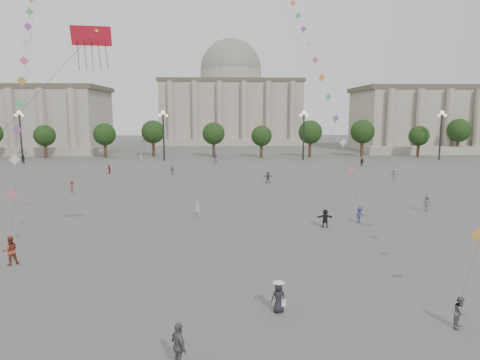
{
  "coord_description": "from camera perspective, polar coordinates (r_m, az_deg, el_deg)",
  "views": [
    {
      "loc": [
        -1.58,
        -21.85,
        9.94
      ],
      "look_at": [
        -0.52,
        12.0,
        4.69
      ],
      "focal_mm": 32.0,
      "sensor_mm": 36.0,
      "label": 1
    }
  ],
  "objects": [
    {
      "name": "ground",
      "position": [
        24.06,
        2.21,
        -15.59
      ],
      "size": [
        360.0,
        360.0,
        0.0
      ],
      "primitive_type": "plane",
      "color": "#5B5956",
      "rests_on": "ground"
    },
    {
      "name": "hall_central",
      "position": [
        151.14,
        -1.22,
        10.45
      ],
      "size": [
        48.3,
        34.3,
        35.5
      ],
      "color": "#A59C8A",
      "rests_on": "ground"
    },
    {
      "name": "tree_row",
      "position": [
        99.97,
        -0.89,
        6.21
      ],
      "size": [
        137.12,
        5.12,
        8.0
      ],
      "color": "#34251A",
      "rests_on": "ground"
    },
    {
      "name": "lamp_post_far_west",
      "position": [
        101.63,
        -27.27,
        6.39
      ],
      "size": [
        2.0,
        0.9,
        10.65
      ],
      "color": "#262628",
      "rests_on": "ground"
    },
    {
      "name": "lamp_post_mid_west",
      "position": [
        92.86,
        -10.18,
        7.09
      ],
      "size": [
        2.0,
        0.9,
        10.65
      ],
      "color": "#262628",
      "rests_on": "ground"
    },
    {
      "name": "lamp_post_mid_east",
      "position": [
        93.37,
        8.5,
        7.14
      ],
      "size": [
        2.0,
        0.9,
        10.65
      ],
      "color": "#262628",
      "rests_on": "ground"
    },
    {
      "name": "lamp_post_far_east",
      "position": [
        103.02,
        25.26,
        6.55
      ],
      "size": [
        2.0,
        0.9,
        10.65
      ],
      "color": "#262628",
      "rests_on": "ground"
    },
    {
      "name": "person_crowd_0",
      "position": [
        90.34,
        -3.34,
        3.07
      ],
      "size": [
        1.08,
        0.49,
        1.81
      ],
      "primitive_type": "imported",
      "rotation": [
        0.0,
        0.0,
        0.05
      ],
      "color": "navy",
      "rests_on": "ground"
    },
    {
      "name": "person_crowd_3",
      "position": [
        38.64,
        11.28,
        -5.02
      ],
      "size": [
        1.52,
        0.52,
        1.63
      ],
      "primitive_type": "imported",
      "rotation": [
        0.0,
        0.0,
        3.11
      ],
      "color": "black",
      "rests_on": "ground"
    },
    {
      "name": "person_crowd_4",
      "position": [
        83.36,
        -3.23,
        2.47
      ],
      "size": [
        1.27,
        1.29,
        1.48
      ],
      "primitive_type": "imported",
      "rotation": [
        0.0,
        0.0,
        3.95
      ],
      "color": "#B8B9B4",
      "rests_on": "ground"
    },
    {
      "name": "person_crowd_6",
      "position": [
        48.03,
        23.66,
        -2.84
      ],
      "size": [
        1.23,
        0.91,
        1.71
      ],
      "primitive_type": "imported",
      "rotation": [
        0.0,
        0.0,
        0.27
      ],
      "color": "#58595D",
      "rests_on": "ground"
    },
    {
      "name": "person_crowd_7",
      "position": [
        68.45,
        19.84,
        0.68
      ],
      "size": [
        1.57,
        1.42,
        1.74
      ],
      "primitive_type": "imported",
      "rotation": [
        0.0,
        0.0,
        2.45
      ],
      "color": "#BABBB6",
      "rests_on": "ground"
    },
    {
      "name": "person_crowd_9",
      "position": [
        85.68,
        15.94,
        2.34
      ],
      "size": [
        1.49,
        0.99,
        1.54
      ],
      "primitive_type": "imported",
      "rotation": [
        0.0,
        0.0,
        0.41
      ],
      "color": "black",
      "rests_on": "ground"
    },
    {
      "name": "person_crowd_10",
      "position": [
        92.08,
        -13.02,
        2.87
      ],
      "size": [
        0.64,
        0.65,
        1.5
      ],
      "primitive_type": "imported",
      "rotation": [
        0.0,
        0.0,
        2.32
      ],
      "color": "silver",
      "rests_on": "ground"
    },
    {
      "name": "person_crowd_12",
      "position": [
        62.2,
        3.75,
        0.4
      ],
      "size": [
        1.66,
        0.94,
        1.71
      ],
      "primitive_type": "imported",
      "rotation": [
        0.0,
        0.0,
        2.85
      ],
      "color": "#59585D",
      "rests_on": "ground"
    },
    {
      "name": "person_crowd_13",
      "position": [
        41.49,
        -5.66,
        -3.98
      ],
      "size": [
        0.67,
        0.57,
        1.56
      ],
      "primitive_type": "imported",
      "rotation": [
        0.0,
        0.0,
        2.73
      ],
      "color": "#B5B6B1",
      "rests_on": "ground"
    },
    {
      "name": "person_crowd_16",
      "position": [
        71.25,
        -9.03,
        1.31
      ],
      "size": [
        0.97,
        0.64,
        1.53
      ],
      "primitive_type": "imported",
      "rotation": [
        0.0,
        0.0,
        5.96
      ],
      "color": "slate",
      "rests_on": "ground"
    },
    {
      "name": "person_crowd_17",
      "position": [
        58.19,
        -21.46,
        -0.84
      ],
      "size": [
        0.83,
        1.15,
        1.6
      ],
      "primitive_type": "imported",
      "rotation": [
        0.0,
        0.0,
        1.82
      ],
      "color": "#96293F",
      "rests_on": "ground"
    },
    {
      "name": "person_crowd_18",
      "position": [
        96.13,
        -26.94,
        2.49
      ],
      "size": [
        1.03,
        0.86,
        1.89
      ],
      "primitive_type": "imported",
      "rotation": [
        0.0,
        0.0,
        2.97
      ],
      "color": "black",
      "rests_on": "ground"
    },
    {
      "name": "person_crowd_21",
      "position": [
        74.48,
        -17.07,
        1.35
      ],
      "size": [
        0.92,
        0.93,
        1.51
      ],
      "primitive_type": "imported",
      "rotation": [
        0.0,
        0.0,
        5.43
      ],
      "color": "maroon",
      "rests_on": "ground"
    },
    {
      "name": "tourist_3",
      "position": [
        18.08,
        -8.15,
        -21.07
      ],
      "size": [
        0.99,
        1.2,
        1.91
      ],
      "primitive_type": "imported",
      "rotation": [
        0.0,
        0.0,
        2.13
      ],
      "color": "#58595C",
      "rests_on": "ground"
    },
    {
      "name": "kite_flyer_0",
      "position": [
        32.52,
        -28.28,
        -8.28
      ],
      "size": [
        1.18,
        1.12,
        1.93
      ],
      "primitive_type": "imported",
      "rotation": [
        0.0,
        0.0,
        3.7
      ],
      "color": "brown",
      "rests_on": "ground"
    },
    {
      "name": "kite_flyer_1",
      "position": [
        40.83,
        15.66,
        -4.52
      ],
      "size": [
        1.12,
        0.98,
        1.5
      ],
      "primitive_type": "imported",
      "rotation": [
        0.0,
        0.0,
        0.54
      ],
      "color": "navy",
      "rests_on": "ground"
    },
    {
      "name": "kite_flyer_2",
      "position": [
        23.31,
        27.31,
        -15.41
      ],
      "size": [
        0.92,
        0.93,
        1.52
      ],
      "primitive_type": "imported",
      "rotation": [
        0.0,
        0.0,
        0.83
      ],
      "color": "#5E5F63",
      "rests_on": "ground"
    },
    {
      "name": "hat_person",
      "position": [
        22.41,
        5.16,
        -15.21
      ],
      "size": [
        0.85,
        0.67,
        1.69
      ],
      "color": "black",
      "rests_on": "ground"
    },
    {
      "name": "dragon_kite",
      "position": [
        26.78,
        -19.41,
        15.99
      ],
      "size": [
        7.21,
        1.15,
        17.64
      ],
      "color": "red",
      "rests_on": "ground"
    }
  ]
}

